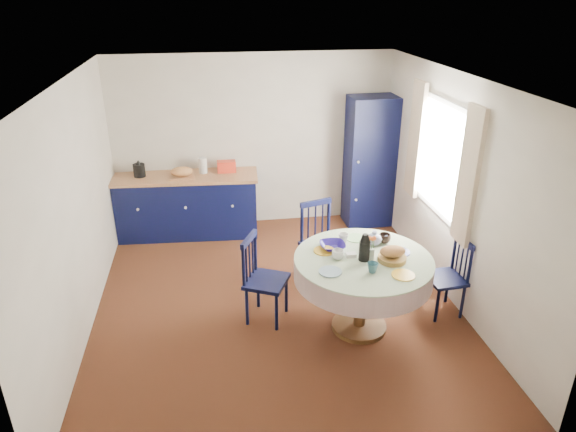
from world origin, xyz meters
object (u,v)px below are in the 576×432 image
Objects in this scene: dining_table at (363,269)px; chair_right at (448,276)px; mug_a at (338,254)px; cobalt_bowl at (333,246)px; pantry_cabinet at (370,162)px; chair_left at (263,279)px; mug_b at (373,268)px; mug_c at (385,238)px; kitchen_counter at (188,204)px; mug_d at (343,238)px; chair_far at (321,243)px.

chair_right is at bearing 8.47° from dining_table.
mug_a reaches higher than cobalt_bowl.
pantry_cabinet is 2.92m from chair_left.
mug_b is (-0.00, -0.28, 0.18)m from dining_table.
chair_right is 8.33× the size of mug_b.
mug_b is at bearing -63.25° from cobalt_bowl.
mug_b is 0.84× the size of mug_c.
mug_c reaches higher than mug_a.
chair_right is (2.00, -0.20, -0.04)m from chair_left.
kitchen_counter is 2.32× the size of chair_right.
dining_table is 0.33m from mug_b.
mug_b is 0.40× the size of cobalt_bowl.
mug_d is (-0.97, -2.22, -0.07)m from pantry_cabinet.
kitchen_counter is 3.02m from mug_a.
mug_b is (0.20, -1.29, 0.38)m from chair_far.
dining_table is 1.06m from chair_far.
chair_far is 0.76m from mug_d.
pantry_cabinet is 2.17× the size of chair_right.
mug_d is at bearing 39.81° from cobalt_bowl.
pantry_cabinet is at bearing 3.60° from kitchen_counter.
kitchen_counter reaches higher than dining_table.
pantry_cabinet reaches higher than mug_c.
kitchen_counter is 2.24m from chair_far.
mug_a is (0.72, -0.32, 0.40)m from chair_left.
dining_table is (-0.85, -2.58, -0.24)m from pantry_cabinet.
chair_left is 0.95m from mug_d.
dining_table reaches higher than mug_b.
mug_d is (-1.14, 0.21, 0.45)m from chair_right.
kitchen_counter is 2.83m from mug_d.
mug_a is 0.46× the size of cobalt_bowl.
mug_c is (-0.71, 0.14, 0.44)m from chair_right.
mug_d reaches higher than mug_c.
mug_a is 1.10× the size of mug_d.
mug_d is at bearing 170.86° from mug_c.
pantry_cabinet reaches higher than mug_a.
mug_c is 0.58m from cobalt_bowl.
pantry_cabinet is at bearing -13.65° from chair_left.
chair_left is 1.09× the size of chair_right.
dining_table reaches higher than mug_a.
mug_a is at bearing -55.11° from kitchen_counter.
pantry_cabinet is 15.22× the size of mug_c.
chair_left reaches higher than cobalt_bowl.
mug_d reaches higher than cobalt_bowl.
chair_far reaches higher than mug_b.
chair_far is 9.48× the size of mug_b.
mug_b reaches higher than cobalt_bowl.
chair_left is 0.82m from cobalt_bowl.
chair_right is at bearing -10.53° from mug_d.
kitchen_counter reaches higher than chair_left.
mug_c is (0.57, 0.26, 0.00)m from mug_a.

